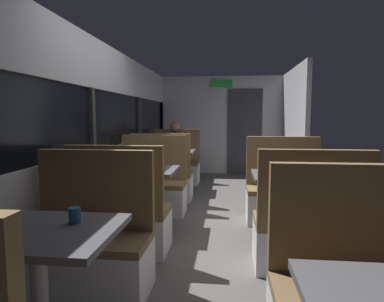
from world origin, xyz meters
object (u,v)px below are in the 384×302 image
Objects in this scene: coffee_cup_primary at (75,215)px; bench_far_window_facing_entry at (176,167)px; bench_far_window_facing_end at (163,180)px; bench_rear_aisle_facing_end at (309,234)px; dining_table_far_window at (170,156)px; bench_mid_window_facing_entry at (152,190)px; bench_near_window_facing_entry at (90,250)px; bench_mid_window_facing_end at (121,220)px; bench_rear_aisle_facing_entry at (284,197)px; dining_table_mid_window at (139,177)px; seated_passenger at (175,157)px; dining_table_rear_aisle at (295,184)px; dining_table_near_window at (37,246)px.

bench_far_window_facing_entry is at bearing 91.93° from coffee_cup_primary.
bench_rear_aisle_facing_end is at bearing -52.74° from bench_far_window_facing_end.
bench_mid_window_facing_entry is at bearing -90.00° from dining_table_far_window.
bench_rear_aisle_facing_end is at bearing 34.55° from coffee_cup_primary.
bench_far_window_facing_end is (0.00, 2.91, 0.00)m from bench_near_window_facing_entry.
bench_near_window_facing_entry is 0.75m from coffee_cup_primary.
bench_mid_window_facing_end is at bearing -90.00° from dining_table_far_window.
bench_mid_window_facing_end is 1.41m from coffee_cup_primary.
bench_far_window_facing_entry is 1.00× the size of bench_rear_aisle_facing_entry.
dining_table_mid_window is at bearing -90.00° from dining_table_far_window.
bench_far_window_facing_end is 3.51m from coffee_cup_primary.
bench_far_window_facing_entry is (0.00, 1.40, 0.00)m from bench_far_window_facing_end.
bench_far_window_facing_entry reaches higher than dining_table_mid_window.
bench_mid_window_facing_entry is at bearing 93.45° from coffee_cup_primary.
bench_mid_window_facing_entry is 0.87× the size of seated_passenger.
dining_table_mid_window is 0.82× the size of bench_mid_window_facing_end.
dining_table_rear_aisle is at bearing 35.00° from bench_near_window_facing_entry.
dining_table_far_window is at bearing 90.00° from bench_near_window_facing_entry.
bench_rear_aisle_facing_end is 2.03m from coffee_cup_primary.
bench_far_window_facing_end and bench_rear_aisle_facing_entry have the same top height.
bench_mid_window_facing_end is 12.22× the size of coffee_cup_primary.
dining_table_far_window is 0.82× the size of bench_far_window_facing_entry.
bench_near_window_facing_entry and bench_rear_aisle_facing_entry have the same top height.
bench_near_window_facing_entry is 1.22× the size of dining_table_far_window.
dining_table_rear_aisle is at bearing -52.74° from dining_table_far_window.
dining_table_near_window is 0.26m from coffee_cup_primary.
bench_rear_aisle_facing_end is (1.79, 0.55, 0.00)m from bench_near_window_facing_entry.
seated_passenger reaches higher than bench_far_window_facing_entry.
seated_passenger is at bearing 90.00° from dining_table_mid_window.
bench_mid_window_facing_end is at bearing 97.08° from coffee_cup_primary.
bench_far_window_facing_end is (0.00, 3.61, -0.31)m from dining_table_near_window.
bench_far_window_facing_end is 1.00× the size of bench_rear_aisle_facing_entry.
bench_mid_window_facing_entry is at bearing 90.00° from bench_near_window_facing_entry.
coffee_cup_primary is at bearing -87.75° from dining_table_far_window.
bench_mid_window_facing_entry is 1.22× the size of dining_table_far_window.
bench_mid_window_facing_end is 3.55m from bench_far_window_facing_entry.
dining_table_mid_window is 10.00× the size of coffee_cup_primary.
seated_passenger is (0.00, 4.23, 0.21)m from bench_near_window_facing_entry.
dining_table_far_window is 0.71× the size of seated_passenger.
bench_mid_window_facing_end reaches higher than dining_table_near_window.
bench_rear_aisle_facing_end reaches higher than dining_table_mid_window.
bench_rear_aisle_facing_end reaches higher than dining_table_far_window.
dining_table_near_window and dining_table_far_window have the same top height.
bench_mid_window_facing_entry is at bearing 173.62° from bench_rear_aisle_facing_entry.
dining_table_near_window is 0.82× the size of bench_mid_window_facing_entry.
bench_far_window_facing_end is (0.00, 1.45, -0.31)m from dining_table_mid_window.
bench_rear_aisle_facing_end is at bearing -41.77° from bench_mid_window_facing_entry.
bench_far_window_facing_end is 1.40m from bench_far_window_facing_entry.
dining_table_near_window is 1.00× the size of dining_table_mid_window.
coffee_cup_primary is at bearing -86.55° from bench_mid_window_facing_entry.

